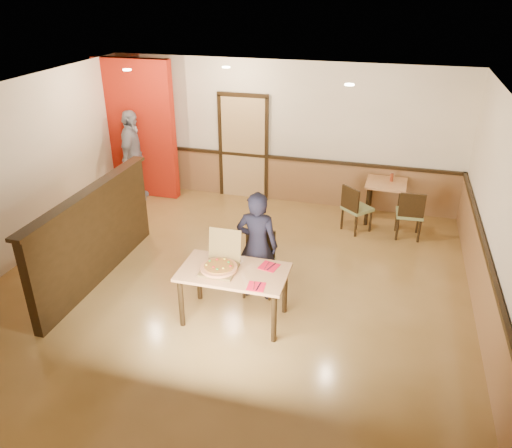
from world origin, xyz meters
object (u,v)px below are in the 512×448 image
Objects in this scene: main_table at (234,278)px; side_table at (385,191)px; side_chair_left at (355,207)px; passerby at (133,156)px; condiment at (392,177)px; side_chair_right at (410,213)px; diner at (257,246)px; pizza_box at (220,265)px; diner_chair at (259,260)px.

main_table is 4.07m from side_table.
side_chair_left is 4.54m from passerby.
condiment is (5.08, 0.37, -0.08)m from passerby.
side_chair_right is 0.49× the size of passerby.
condiment is at bearing 45.48° from side_table.
main_table is 3.77m from side_chair_right.
passerby reaches higher than side_table.
side_chair_right is 0.56× the size of diner.
pizza_box reaches higher than side_table.
side_chair_right is 5.48m from passerby.
side_chair_right is at bearing 51.00° from pizza_box.
side_chair_right reaches higher than main_table.
diner_chair is 0.49× the size of passerby.
side_chair_left is at bearing -129.43° from side_table.
side_chair_left is at bearing -4.21° from side_chair_right.
pizza_box is at bearing -151.69° from passerby.
side_table is at bearing -134.52° from condiment.
passerby is (-3.37, 2.74, 0.12)m from diner.
side_table is 0.28m from condiment.
passerby is at bearing -175.81° from condiment.
condiment is (2.04, 3.74, 0.04)m from pizza_box.
passerby is 4.54m from pizza_box.
side_chair_left reaches higher than main_table.
diner reaches higher than side_table.
pizza_box is at bearing -119.53° from diner_chair.
diner_chair is 2.56m from side_chair_left.
side_chair_left is 0.96m from condiment.
side_chair_right is 6.11× the size of condiment.
passerby is at bearing 135.04° from diner_chair.
diner is at bearing 61.87° from pizza_box.
side_table is at bearing -120.46° from diner.
pizza_box is (-1.96, -3.66, 0.21)m from side_table.
main_table is 2.68× the size of pizza_box.
diner_chair is 1.04× the size of side_chair_left.
side_chair_right reaches higher than side_table.
diner_chair is at bearing 44.19° from side_chair_right.
diner is at bearing -118.26° from side_table.
diner is (-1.14, -2.44, 0.33)m from side_chair_left.
side_chair_right is (2.23, 3.04, -0.15)m from main_table.
diner_chair is at bearing -119.60° from side_table.
passerby reaches higher than side_chair_right.
condiment is (1.86, 3.74, 0.21)m from main_table.
pizza_box is at bearing 60.29° from diner.
side_chair_right is at bearing -61.77° from condiment.
side_chair_right is at bearing 53.31° from main_table.
side_chair_left is (1.28, 3.06, -0.16)m from main_table.
pizza_box is (-2.41, -3.04, 0.32)m from side_chair_right.
passerby reaches higher than diner_chair.
diner reaches higher than diner_chair.
diner_chair is 0.56× the size of diner.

